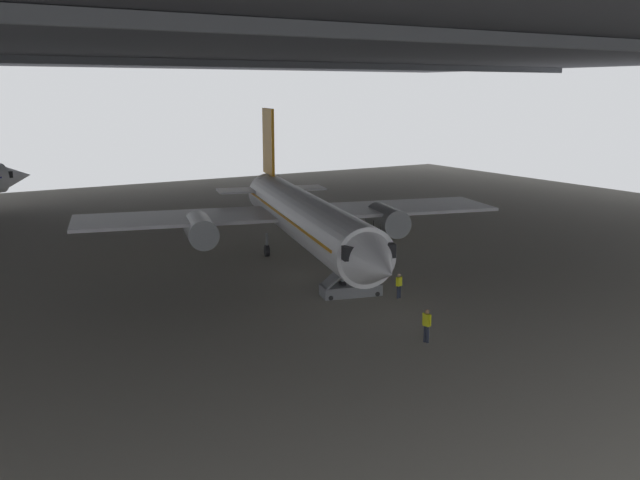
{
  "coord_description": "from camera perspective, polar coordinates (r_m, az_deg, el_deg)",
  "views": [
    {
      "loc": [
        -23.47,
        -39.11,
        12.57
      ],
      "look_at": [
        0.58,
        1.01,
        2.49
      ],
      "focal_mm": 39.19,
      "sensor_mm": 36.0,
      "label": 1
    }
  ],
  "objects": [
    {
      "name": "crew_worker_by_stairs",
      "position": [
        43.22,
        6.46,
        -3.62
      ],
      "size": [
        0.54,
        0.29,
        1.55
      ],
      "color": "#232838",
      "rests_on": "ground_plane"
    },
    {
      "name": "baggage_tug",
      "position": [
        61.66,
        3.47,
        0.88
      ],
      "size": [
        2.14,
        2.51,
        0.9
      ],
      "color": "yellow",
      "rests_on": "ground_plane"
    },
    {
      "name": "airplane_main",
      "position": [
        51.94,
        -1.39,
        1.94
      ],
      "size": [
        33.82,
        34.35,
        10.97
      ],
      "color": "white",
      "rests_on": "ground_plane"
    },
    {
      "name": "hangar_structure",
      "position": [
        57.94,
        -7.36,
        15.66
      ],
      "size": [
        121.0,
        99.0,
        16.84
      ],
      "color": "#4C4F54",
      "rests_on": "ground_plane"
    },
    {
      "name": "ground_plane",
      "position": [
        47.31,
        0.02,
        -3.24
      ],
      "size": [
        110.0,
        110.0,
        0.0
      ],
      "primitive_type": "plane",
      "color": "gray"
    },
    {
      "name": "crew_worker_near_nose",
      "position": [
        35.93,
        8.7,
        -6.75
      ],
      "size": [
        0.29,
        0.54,
        1.76
      ],
      "color": "#232838",
      "rests_on": "ground_plane"
    },
    {
      "name": "boarding_stairs",
      "position": [
        43.66,
        2.6,
        -3.6
      ],
      "size": [
        4.32,
        2.39,
        4.55
      ],
      "color": "slate",
      "rests_on": "ground_plane"
    }
  ]
}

